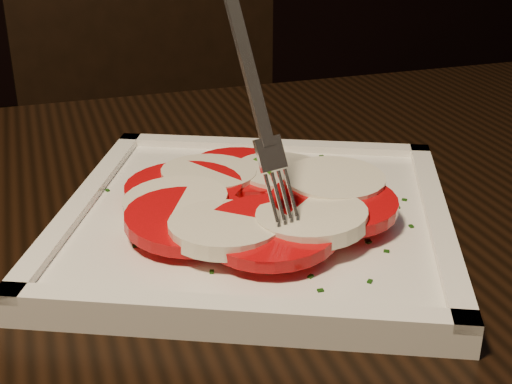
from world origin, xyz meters
TOP-DOWN VIEW (x-y plane):
  - chair at (-0.21, 0.75)m, footprint 0.45×0.45m
  - plate at (-0.25, 0.14)m, footprint 0.34×0.34m
  - caprese_salad at (-0.25, 0.14)m, footprint 0.21×0.22m
  - fork at (-0.26, 0.12)m, footprint 0.05×0.08m

SIDE VIEW (x-z plane):
  - chair at x=-0.21m, z-range 0.07..1.00m
  - plate at x=-0.25m, z-range 0.75..0.76m
  - caprese_salad at x=-0.25m, z-range 0.76..0.79m
  - fork at x=-0.26m, z-range 0.79..0.94m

